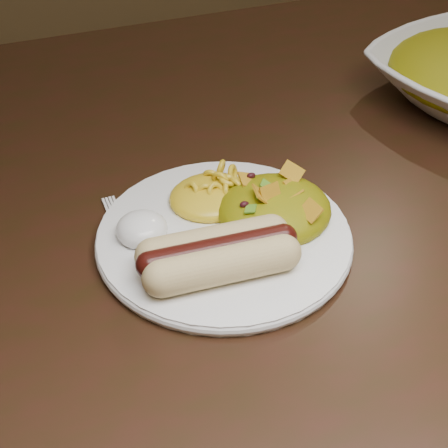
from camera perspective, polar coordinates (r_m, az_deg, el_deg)
name	(u,v)px	position (r m, az deg, el deg)	size (l,w,h in m)	color
table	(251,255)	(0.77, 2.29, -2.61)	(1.60, 0.90, 0.75)	black
plate	(224,237)	(0.64, 0.00, -1.12)	(0.24, 0.24, 0.01)	white
hotdog	(218,254)	(0.59, -0.49, -2.47)	(0.12, 0.07, 0.03)	beige
mac_and_cheese	(212,187)	(0.66, -1.03, 3.11)	(0.08, 0.08, 0.03)	gold
sour_cream	(141,224)	(0.63, -6.88, 0.03)	(0.05, 0.05, 0.03)	white
taco_salad	(275,200)	(0.65, 4.24, 2.04)	(0.11, 0.10, 0.05)	#AB6A00
fork	(128,248)	(0.64, -7.96, -1.99)	(0.02, 0.16, 0.00)	white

